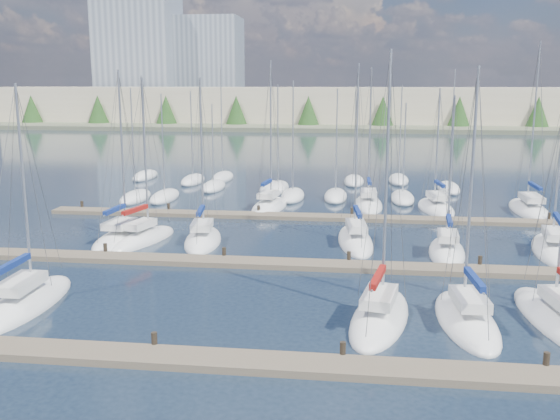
# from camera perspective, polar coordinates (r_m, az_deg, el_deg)

# --- Properties ---
(ground) EXTENTS (400.00, 400.00, 0.00)m
(ground) POSITION_cam_1_polar(r_m,az_deg,el_deg) (82.00, 4.04, 3.69)
(ground) COLOR #1D2A3B
(ground) RESTS_ON ground
(dock_near) EXTENTS (44.00, 1.93, 1.10)m
(dock_near) POSITION_cam_1_polar(r_m,az_deg,el_deg) (26.03, -3.40, -13.70)
(dock_near) COLOR #6B5E4C
(dock_near) RESTS_ON ground
(dock_mid) EXTENTS (44.00, 1.93, 1.10)m
(dock_mid) POSITION_cam_1_polar(r_m,az_deg,el_deg) (39.00, 0.37, -4.95)
(dock_mid) COLOR #6B5E4C
(dock_mid) RESTS_ON ground
(dock_far) EXTENTS (44.00, 1.93, 1.10)m
(dock_far) POSITION_cam_1_polar(r_m,az_deg,el_deg) (52.50, 2.19, -0.62)
(dock_far) COLOR #6B5E4C
(dock_far) RESTS_ON ground
(sailboat_i) EXTENTS (3.84, 7.70, 12.35)m
(sailboat_i) POSITION_cam_1_polar(r_m,az_deg,el_deg) (45.95, -12.33, -2.61)
(sailboat_i) COLOR white
(sailboat_i) RESTS_ON ground
(sailboat_p) EXTENTS (2.79, 7.88, 13.33)m
(sailboat_p) POSITION_cam_1_polar(r_m,az_deg,el_deg) (58.15, 8.05, 0.51)
(sailboat_p) COLOR white
(sailboat_p) RESTS_ON ground
(sailboat_d) EXTENTS (4.02, 8.57, 13.50)m
(sailboat_d) POSITION_cam_1_polar(r_m,az_deg,el_deg) (30.79, 9.10, -9.64)
(sailboat_d) COLOR white
(sailboat_d) RESTS_ON ground
(sailboat_k) EXTENTS (3.25, 8.92, 13.27)m
(sailboat_k) POSITION_cam_1_polar(r_m,az_deg,el_deg) (44.87, 6.90, -2.77)
(sailboat_k) COLOR white
(sailboat_k) RESTS_ON ground
(sailboat_e) EXTENTS (3.10, 8.12, 12.76)m
(sailboat_e) POSITION_cam_1_polar(r_m,az_deg,el_deg) (31.38, 16.67, -9.59)
(sailboat_e) COLOR white
(sailboat_e) RESTS_ON ground
(sailboat_o) EXTENTS (3.52, 7.63, 13.89)m
(sailboat_o) POSITION_cam_1_polar(r_m,az_deg,el_deg) (56.68, -0.99, 0.34)
(sailboat_o) COLOR white
(sailboat_o) RESTS_ON ground
(sailboat_r) EXTENTS (2.83, 9.60, 15.44)m
(sailboat_r) POSITION_cam_1_polar(r_m,az_deg,el_deg) (59.43, 21.82, 0.02)
(sailboat_r) COLOR white
(sailboat_r) RESTS_ON ground
(sailboat_l) EXTENTS (2.97, 7.38, 11.19)m
(sailboat_l) POSITION_cam_1_polar(r_m,az_deg,el_deg) (43.13, 15.00, -3.69)
(sailboat_l) COLOR white
(sailboat_l) RESTS_ON ground
(sailboat_j) EXTENTS (3.44, 7.48, 12.33)m
(sailboat_j) POSITION_cam_1_polar(r_m,az_deg,el_deg) (45.03, -7.06, -2.73)
(sailboat_j) COLOR white
(sailboat_j) RESTS_ON ground
(sailboat_q) EXTENTS (3.67, 8.12, 11.50)m
(sailboat_q) POSITION_cam_1_polar(r_m,az_deg,el_deg) (57.81, 14.07, 0.20)
(sailboat_q) COLOR white
(sailboat_q) RESTS_ON ground
(sailboat_m) EXTENTS (3.94, 8.89, 12.00)m
(sailboat_m) POSITION_cam_1_polar(r_m,az_deg,el_deg) (46.13, 23.70, -3.31)
(sailboat_m) COLOR white
(sailboat_m) RESTS_ON ground
(sailboat_b) EXTENTS (2.87, 8.71, 11.98)m
(sailboat_b) POSITION_cam_1_polar(r_m,az_deg,el_deg) (34.83, -22.19, -7.86)
(sailboat_b) COLOR white
(sailboat_b) RESTS_ON ground
(sailboat_h) EXTENTS (3.55, 7.82, 12.86)m
(sailboat_h) POSITION_cam_1_polar(r_m,az_deg,el_deg) (46.51, -14.20, -2.55)
(sailboat_h) COLOR white
(sailboat_h) RESTS_ON ground
(distant_boats) EXTENTS (36.93, 20.75, 13.30)m
(distant_boats) POSITION_cam_1_polar(r_m,az_deg,el_deg) (66.37, -0.50, 2.09)
(distant_boats) COLOR #9EA0A5
(distant_boats) RESTS_ON ground
(shoreline) EXTENTS (400.00, 60.00, 38.00)m
(shoreline) POSITION_cam_1_polar(r_m,az_deg,el_deg) (171.83, 1.30, 10.34)
(shoreline) COLOR #666B51
(shoreline) RESTS_ON ground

